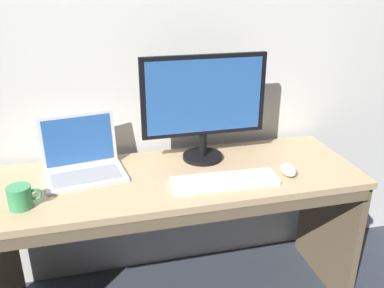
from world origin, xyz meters
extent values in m
cube|color=tan|center=(0.00, 0.00, 0.70)|extent=(1.61, 0.56, 0.03)
cube|color=brown|center=(-0.79, 0.00, 0.34)|extent=(0.03, 0.52, 0.69)
cube|color=brown|center=(0.79, 0.00, 0.34)|extent=(0.03, 0.52, 0.69)
cube|color=brown|center=(0.00, -0.27, 0.66)|extent=(1.55, 0.02, 0.05)
cube|color=silver|center=(-0.40, 0.06, 0.73)|extent=(0.37, 0.26, 0.01)
cube|color=#959599|center=(-0.40, 0.05, 0.73)|extent=(0.30, 0.18, 0.00)
cube|color=silver|center=(-0.42, 0.19, 0.85)|extent=(0.33, 0.09, 0.24)
cube|color=#28569E|center=(-0.42, 0.18, 0.85)|extent=(0.30, 0.08, 0.21)
cylinder|color=black|center=(0.15, 0.14, 0.73)|extent=(0.19, 0.19, 0.02)
cylinder|color=black|center=(0.15, 0.14, 0.79)|extent=(0.04, 0.04, 0.11)
cube|color=black|center=(0.15, 0.13, 1.03)|extent=(0.58, 0.02, 0.37)
cube|color=#28569E|center=(0.15, 0.12, 1.03)|extent=(0.53, 0.00, 0.33)
cube|color=white|center=(0.17, -0.13, 0.73)|extent=(0.45, 0.15, 0.02)
cube|color=silver|center=(0.17, -0.13, 0.74)|extent=(0.43, 0.13, 0.00)
ellipsoid|color=white|center=(0.47, -0.11, 0.74)|extent=(0.09, 0.13, 0.04)
cylinder|color=#388E56|center=(-0.64, -0.12, 0.76)|extent=(0.09, 0.09, 0.09)
torus|color=#388E56|center=(-0.58, -0.12, 0.77)|extent=(0.05, 0.01, 0.05)
camera|label=1|loc=(-0.33, -1.58, 1.54)|focal=38.25mm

